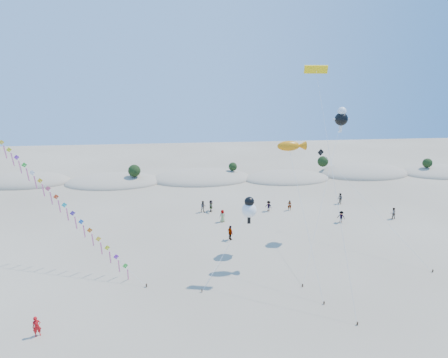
# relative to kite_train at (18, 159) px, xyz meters

# --- Properties ---
(dune_ridge) EXTENTS (145.30, 11.49, 5.57)m
(dune_ridge) POSITION_rel_kite_train_xyz_m (21.68, 26.18, -10.71)
(dune_ridge) COLOR tan
(dune_ridge) RESTS_ON ground
(kite_train) EXTENTS (26.66, 17.17, 21.24)m
(kite_train) POSITION_rel_kite_train_xyz_m (0.00, 0.00, 0.00)
(kite_train) COLOR #3F2D1E
(kite_train) RESTS_ON ground
(fish_kite) EXTENTS (2.97, 9.40, 13.20)m
(fish_kite) POSITION_rel_kite_train_xyz_m (28.88, -4.54, 1.82)
(fish_kite) COLOR #3F2D1E
(fish_kite) RESTS_ON ground
(cartoon_kite_low) EXTENTS (6.53, 8.42, 6.68)m
(cartoon_kite_low) POSITION_rel_kite_train_xyz_m (24.90, -2.84, -5.49)
(cartoon_kite_low) COLOR #3F2D1E
(cartoon_kite_low) RESTS_ON ground
(cartoon_kite_high) EXTENTS (8.56, 12.98, 15.88)m
(cartoon_kite_high) POSITION_rel_kite_train_xyz_m (36.49, 1.68, 3.78)
(cartoon_kite_high) COLOR #3F2D1E
(cartoon_kite_high) RESTS_ON ground
(parafoil_kite) EXTENTS (2.36, 11.73, 20.59)m
(parafoil_kite) POSITION_rel_kite_train_xyz_m (30.69, -5.36, 8.93)
(parafoil_kite) COLOR #3F2D1E
(parafoil_kite) RESTS_ON ground
(dark_kite) EXTENTS (8.49, 13.63, 10.34)m
(dark_kite) POSITION_rel_kite_train_xyz_m (37.69, 0.19, -3.95)
(dark_kite) COLOR #3F2D1E
(dark_kite) RESTS_ON ground
(flyer_foreground) EXTENTS (0.74, 0.63, 1.72)m
(flyer_foreground) POSITION_rel_kite_train_xyz_m (6.07, -15.09, -9.96)
(flyer_foreground) COLOR #B90E12
(flyer_foreground) RESTS_ON ground
(beachgoers) EXTENTS (27.09, 11.75, 1.88)m
(beachgoers) POSITION_rel_kite_train_xyz_m (30.11, 7.16, -9.97)
(beachgoers) COLOR slate
(beachgoers) RESTS_ON ground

